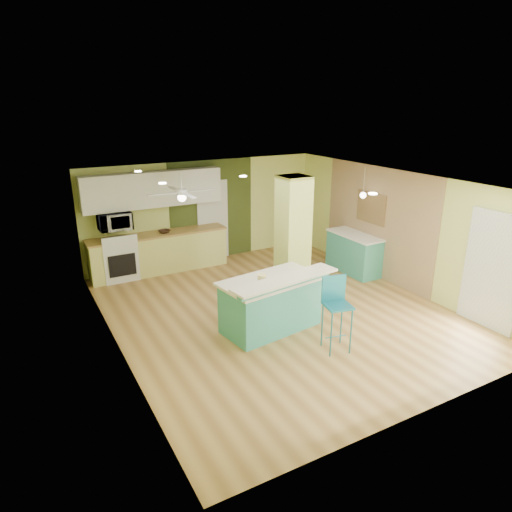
# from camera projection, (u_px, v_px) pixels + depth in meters

# --- Properties ---
(floor) EXTENTS (6.00, 7.00, 0.01)m
(floor) POSITION_uv_depth(u_px,v_px,m) (277.00, 311.00, 8.84)
(floor) COLOR olive
(floor) RESTS_ON ground
(ceiling) EXTENTS (6.00, 7.00, 0.01)m
(ceiling) POSITION_uv_depth(u_px,v_px,m) (279.00, 182.00, 8.02)
(ceiling) COLOR white
(ceiling) RESTS_ON wall_back
(wall_back) EXTENTS (6.00, 0.01, 2.50)m
(wall_back) POSITION_uv_depth(u_px,v_px,m) (204.00, 211.00, 11.33)
(wall_back) COLOR #D5E078
(wall_back) RESTS_ON floor
(wall_front) EXTENTS (6.00, 0.01, 2.50)m
(wall_front) POSITION_uv_depth(u_px,v_px,m) (429.00, 329.00, 5.53)
(wall_front) COLOR #D5E078
(wall_front) RESTS_ON floor
(wall_left) EXTENTS (0.01, 7.00, 2.50)m
(wall_left) POSITION_uv_depth(u_px,v_px,m) (113.00, 279.00, 7.05)
(wall_left) COLOR #D5E078
(wall_left) RESTS_ON floor
(wall_right) EXTENTS (0.01, 7.00, 2.50)m
(wall_right) POSITION_uv_depth(u_px,v_px,m) (397.00, 229.00, 9.80)
(wall_right) COLOR #D5E078
(wall_right) RESTS_ON floor
(wood_panel) EXTENTS (0.02, 3.40, 2.50)m
(wood_panel) POSITION_uv_depth(u_px,v_px,m) (377.00, 223.00, 10.29)
(wood_panel) COLOR #917053
(wood_panel) RESTS_ON floor
(olive_accent) EXTENTS (2.20, 0.02, 2.50)m
(olive_accent) POSITION_uv_depth(u_px,v_px,m) (212.00, 210.00, 11.40)
(olive_accent) COLOR #3B481D
(olive_accent) RESTS_ON floor
(interior_door) EXTENTS (0.82, 0.05, 2.00)m
(interior_door) POSITION_uv_depth(u_px,v_px,m) (213.00, 220.00, 11.46)
(interior_door) COLOR silver
(interior_door) RESTS_ON floor
(french_door) EXTENTS (0.04, 1.08, 2.10)m
(french_door) POSITION_uv_depth(u_px,v_px,m) (492.00, 271.00, 7.95)
(french_door) COLOR silver
(french_door) RESTS_ON floor
(column) EXTENTS (0.55, 0.55, 2.50)m
(column) POSITION_uv_depth(u_px,v_px,m) (293.00, 238.00, 9.14)
(column) COLOR #BEC95D
(column) RESTS_ON floor
(kitchen_run) EXTENTS (3.25, 0.63, 0.94)m
(kitchen_run) POSITION_uv_depth(u_px,v_px,m) (159.00, 252.00, 10.73)
(kitchen_run) COLOR #D3D26E
(kitchen_run) RESTS_ON floor
(stove) EXTENTS (0.76, 0.66, 1.08)m
(stove) POSITION_uv_depth(u_px,v_px,m) (119.00, 259.00, 10.30)
(stove) COLOR silver
(stove) RESTS_ON floor
(upper_cabinets) EXTENTS (3.20, 0.34, 0.80)m
(upper_cabinets) POSITION_uv_depth(u_px,v_px,m) (153.00, 189.00, 10.35)
(upper_cabinets) COLOR silver
(upper_cabinets) RESTS_ON wall_back
(microwave) EXTENTS (0.70, 0.48, 0.39)m
(microwave) POSITION_uv_depth(u_px,v_px,m) (115.00, 221.00, 10.01)
(microwave) COLOR white
(microwave) RESTS_ON wall_back
(ceiling_fan) EXTENTS (1.41, 1.41, 0.61)m
(ceiling_fan) POSITION_uv_depth(u_px,v_px,m) (182.00, 193.00, 9.31)
(ceiling_fan) COLOR silver
(ceiling_fan) RESTS_ON ceiling
(pendant_lamp) EXTENTS (0.14, 0.14, 0.69)m
(pendant_lamp) POSITION_uv_depth(u_px,v_px,m) (363.00, 195.00, 10.05)
(pendant_lamp) COLOR silver
(pendant_lamp) RESTS_ON ceiling
(wall_decor) EXTENTS (0.03, 0.90, 0.70)m
(wall_decor) POSITION_uv_depth(u_px,v_px,m) (371.00, 208.00, 10.35)
(wall_decor) COLOR brown
(wall_decor) RESTS_ON wood_panel
(peninsula) EXTENTS (2.07, 1.33, 1.08)m
(peninsula) POSITION_uv_depth(u_px,v_px,m) (271.00, 303.00, 8.01)
(peninsula) COLOR teal
(peninsula) RESTS_ON floor
(bar_stool) EXTENTS (0.49, 0.49, 1.24)m
(bar_stool) POSITION_uv_depth(u_px,v_px,m) (336.00, 301.00, 7.29)
(bar_stool) COLOR teal
(bar_stool) RESTS_ON floor
(side_counter) EXTENTS (0.61, 1.43, 0.92)m
(side_counter) POSITION_uv_depth(u_px,v_px,m) (354.00, 253.00, 10.72)
(side_counter) COLOR teal
(side_counter) RESTS_ON floor
(fruit_bowl) EXTENTS (0.33, 0.33, 0.07)m
(fruit_bowl) POSITION_uv_depth(u_px,v_px,m) (164.00, 231.00, 10.61)
(fruit_bowl) COLOR #382116
(fruit_bowl) RESTS_ON kitchen_run
(canister) EXTENTS (0.16, 0.16, 0.18)m
(canister) POSITION_uv_depth(u_px,v_px,m) (262.00, 279.00, 7.63)
(canister) COLOR yellow
(canister) RESTS_ON peninsula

